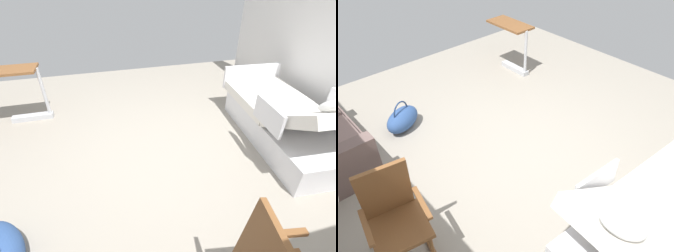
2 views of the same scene
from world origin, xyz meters
TOP-DOWN VIEW (x-y plane):
  - ground_plane at (0.00, 0.00)m, footprint 6.50×6.50m
  - hospital_bed at (-1.78, 0.05)m, footprint 1.12×2.12m
  - overbed_table at (1.73, -1.43)m, footprint 0.84×0.40m
  - duffel_bag at (1.47, 0.91)m, footprint 0.54×0.64m

SIDE VIEW (x-z plane):
  - ground_plane at x=0.00m, z-range 0.00..0.00m
  - duffel_bag at x=1.47m, z-range -0.06..0.37m
  - hospital_bed at x=-1.78m, z-range -0.23..0.85m
  - overbed_table at x=1.73m, z-range 0.11..0.95m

